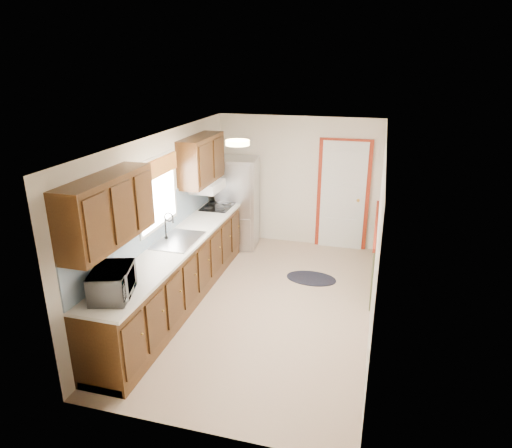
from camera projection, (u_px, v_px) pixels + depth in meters
The scene contains 8 objects.
room_shell at pixel (264, 226), 6.21m from camera, with size 3.20×5.20×2.52m.
kitchen_run at pixel (174, 251), 6.38m from camera, with size 0.63×4.00×2.20m.
back_wall_trim at pixel (349, 206), 8.07m from camera, with size 1.12×2.30×2.08m.
ceiling_fixture at pixel (238, 143), 5.71m from camera, with size 0.30×0.30×0.06m, color #FFD88C.
microwave at pixel (112, 280), 4.85m from camera, with size 0.58×0.32×0.39m, color white.
refrigerator at pixel (238, 203), 8.44m from camera, with size 0.76×0.74×1.67m.
rug at pixel (311, 278), 7.37m from camera, with size 0.81×0.52×0.01m, color black.
cooktop at pixel (217, 207), 7.86m from camera, with size 0.48×0.57×0.02m, color black.
Camera 1 is at (1.44, -5.65, 3.35)m, focal length 32.00 mm.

